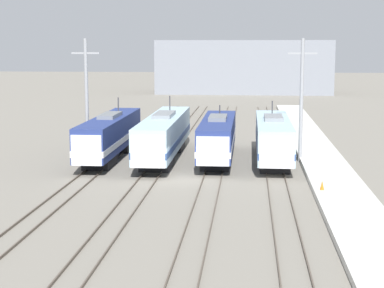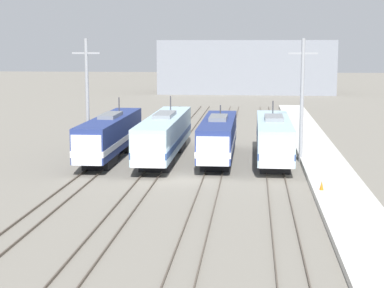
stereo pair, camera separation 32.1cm
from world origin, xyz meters
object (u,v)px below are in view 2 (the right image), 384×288
(catenary_tower_right, at_px, (302,98))
(locomotive_far_left, at_px, (109,136))
(locomotive_center_left, at_px, (164,136))
(locomotive_far_right, at_px, (274,139))
(locomotive_center_right, at_px, (218,138))
(traffic_cone, at_px, (322,185))
(catenary_tower_left, at_px, (87,97))

(catenary_tower_right, bearing_deg, locomotive_far_left, -179.08)
(locomotive_center_left, bearing_deg, locomotive_far_right, -4.61)
(locomotive_far_left, bearing_deg, catenary_tower_right, 0.92)
(locomotive_far_left, xyz_separation_m, locomotive_center_right, (10.14, 0.01, -0.05))
(locomotive_center_left, distance_m, traffic_cone, 18.97)
(locomotive_far_left, relative_size, catenary_tower_right, 1.61)
(locomotive_far_right, bearing_deg, locomotive_far_left, 178.63)
(locomotive_center_left, distance_m, catenary_tower_right, 13.13)
(locomotive_far_left, distance_m, locomotive_far_right, 15.22)
(locomotive_center_right, xyz_separation_m, catenary_tower_right, (7.55, 0.27, 3.68))
(locomotive_center_right, bearing_deg, locomotive_far_left, -179.93)
(catenary_tower_left, bearing_deg, traffic_cone, -33.40)
(locomotive_center_right, xyz_separation_m, locomotive_far_right, (5.07, -0.38, 0.04))
(locomotive_far_right, relative_size, traffic_cone, 24.97)
(locomotive_center_left, bearing_deg, catenary_tower_left, -178.65)
(locomotive_center_left, xyz_separation_m, locomotive_center_right, (5.07, -0.44, -0.08))
(catenary_tower_right, bearing_deg, locomotive_center_right, -177.94)
(locomotive_center_right, xyz_separation_m, traffic_cone, (8.09, -13.14, -1.38))
(traffic_cone, bearing_deg, catenary_tower_right, 92.29)
(catenary_tower_left, bearing_deg, locomotive_far_right, -2.15)
(locomotive_center_right, relative_size, locomotive_far_right, 0.97)
(catenary_tower_right, relative_size, traffic_cone, 16.71)
(locomotive_center_right, height_order, locomotive_far_right, locomotive_far_right)
(locomotive_center_right, relative_size, traffic_cone, 24.29)
(catenary_tower_left, relative_size, traffic_cone, 16.71)
(locomotive_far_left, bearing_deg, locomotive_center_left, 5.11)
(locomotive_far_right, bearing_deg, catenary_tower_right, 14.66)
(locomotive_center_left, bearing_deg, catenary_tower_right, -0.77)
(locomotive_far_left, height_order, traffic_cone, locomotive_far_left)
(catenary_tower_right, height_order, traffic_cone, catenary_tower_right)
(locomotive_center_left, relative_size, locomotive_center_right, 1.22)
(locomotive_center_left, xyz_separation_m, locomotive_far_right, (10.14, -0.82, -0.04))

